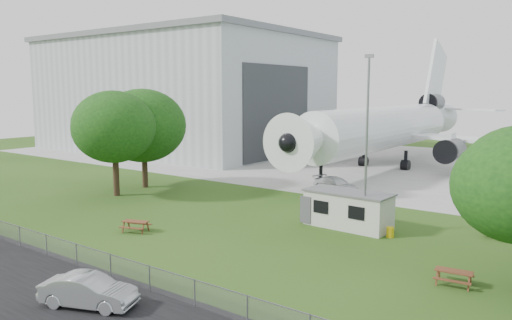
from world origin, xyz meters
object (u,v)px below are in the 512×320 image
Objects in this scene: hangar at (184,93)px; picnic_west at (136,232)px; picnic_east at (453,285)px; airliner at (388,126)px; site_cabin at (348,209)px; car_centre_sedan at (89,291)px.

hangar reaches higher than picnic_west.
hangar is 65.31m from picnic_east.
site_cabin is at bearing -73.34° from airliner.
hangar is 23.89× the size of picnic_east.
picnic_west is 1.00× the size of picnic_east.
site_cabin is at bearing -32.66° from car_centre_sedan.
car_centre_sedan is at bearing -100.65° from site_cabin.
picnic_east is (17.78, -35.75, -5.27)m from airliner.
airliner is 26.52× the size of picnic_west.
airliner is 30.61m from site_cabin.
picnic_west is 12.20m from car_centre_sedan.
car_centre_sedan is (-3.60, -19.11, -0.58)m from site_cabin.
picnic_east is (53.75, -35.89, -9.41)m from hangar.
airliner reaches higher than site_cabin.
airliner reaches higher than picnic_west.
picnic_west is at bearing -139.45° from site_cabin.
hangar is at bearing 146.81° from site_cabin.
site_cabin is at bearing 20.28° from picnic_west.
picnic_west and picnic_east have the same top height.
site_cabin is 3.78× the size of picnic_west.
car_centre_sedan is (5.11, -48.19, -4.54)m from airliner.
picnic_west is 0.41× the size of car_centre_sedan.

